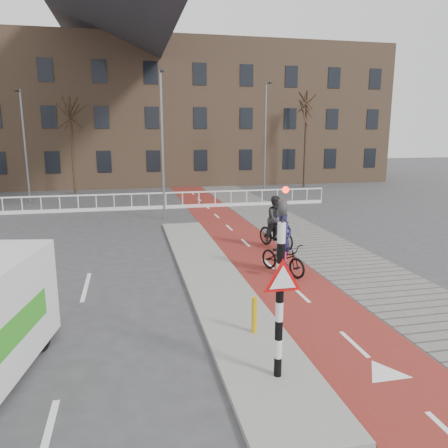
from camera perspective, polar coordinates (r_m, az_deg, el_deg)
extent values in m
plane|color=#38383A|center=(10.46, 6.46, -13.70)|extent=(120.00, 120.00, 0.00)
cube|color=maroon|center=(19.97, 1.33, -1.09)|extent=(2.50, 60.00, 0.01)
cube|color=slate|center=(20.80, 8.85, -0.70)|extent=(3.00, 60.00, 0.01)
cube|color=gray|center=(13.86, -1.65, -6.79)|extent=(1.80, 16.00, 0.12)
cylinder|color=black|center=(7.92, 7.27, -10.06)|extent=(0.14, 0.14, 2.88)
imported|color=black|center=(7.43, 7.64, 3.22)|extent=(0.13, 0.16, 0.80)
cylinder|color=#FF0C05|center=(7.28, 8.06, 4.45)|extent=(0.11, 0.02, 0.11)
cylinder|color=#CA960B|center=(9.91, 3.98, -11.76)|extent=(0.12, 0.12, 0.82)
imported|color=black|center=(14.26, 7.70, -4.42)|extent=(1.42, 2.04, 1.02)
imported|color=#1E1C48|center=(14.10, 7.77, -2.02)|extent=(0.76, 0.65, 1.77)
cube|color=#D01D4D|center=(13.68, 7.54, -4.26)|extent=(0.30, 0.25, 0.31)
imported|color=black|center=(17.28, 6.78, -1.23)|extent=(1.27, 2.01, 1.17)
imported|color=black|center=(17.16, 6.83, 0.64)|extent=(1.10, 0.99, 1.84)
cube|color=green|center=(8.58, -26.13, -12.99)|extent=(0.61, 3.22, 0.55)
cylinder|color=black|center=(10.22, -22.95, -13.06)|extent=(0.38, 0.75, 0.72)
cube|color=silver|center=(26.21, -16.40, 3.66)|extent=(28.00, 0.08, 0.08)
cube|color=silver|center=(26.34, -16.29, 1.83)|extent=(28.00, 0.10, 0.20)
cube|color=#7F6047|center=(40.93, -12.56, 13.77)|extent=(46.00, 10.00, 12.00)
cylinder|color=black|center=(33.90, -19.20, 9.54)|extent=(0.22, 0.22, 6.93)
cylinder|color=black|center=(36.67, 10.60, 10.73)|extent=(0.21, 0.21, 7.70)
cylinder|color=slate|center=(22.75, -8.04, 9.89)|extent=(0.12, 0.12, 7.48)
cylinder|color=slate|center=(30.56, -24.53, 9.05)|extent=(0.12, 0.12, 7.05)
cylinder|color=slate|center=(33.41, 5.41, 11.08)|extent=(0.12, 0.12, 8.06)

